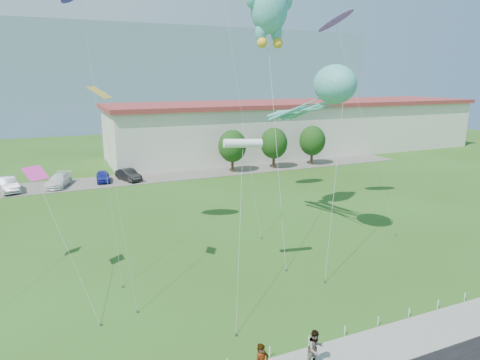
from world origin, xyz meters
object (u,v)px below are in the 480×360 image
warehouse (299,127)px  parked_car_white (59,180)px  octopus_kite (322,96)px  parked_car_silver (7,184)px  parked_car_blue (103,176)px  teddy_bear_kite (269,3)px  parked_car_black (129,175)px  pedestrian_right (315,349)px

warehouse → parked_car_white: 38.00m
parked_car_white → octopus_kite: size_ratio=0.37×
warehouse → parked_car_silver: warehouse is taller
parked_car_white → parked_car_blue: parked_car_white is taller
parked_car_blue → octopus_kite: (12.48, -25.56, 9.97)m
parked_car_blue → parked_car_white: bearing=-171.1°
parked_car_blue → teddy_bear_kite: size_ratio=0.18×
parked_car_silver → parked_car_white: parked_car_silver is taller
teddy_bear_kite → octopus_kite: bearing=-64.2°
parked_car_silver → teddy_bear_kite: (20.26, -20.74, 16.36)m
parked_car_white → teddy_bear_kite: (15.21, -20.96, 16.46)m
parked_car_white → octopus_kite: octopus_kite is taller
parked_car_silver → parked_car_blue: (9.83, 0.59, -0.15)m
parked_car_silver → parked_car_black: size_ratio=1.15×
parked_car_white → parked_car_blue: (4.78, 0.37, -0.05)m
warehouse → parked_car_black: 30.78m
teddy_bear_kite → parked_car_white: bearing=126.0°
teddy_bear_kite → parked_car_blue: bearing=116.1°
warehouse → pedestrian_right: 54.38m
parked_car_silver → parked_car_black: (12.67, 0.03, -0.10)m
pedestrian_right → octopus_kite: bearing=52.4°
parked_car_white → parked_car_black: 7.62m
parked_car_blue → teddy_bear_kite: (10.43, -21.33, 16.51)m
pedestrian_right → teddy_bear_kite: size_ratio=0.08×
pedestrian_right → warehouse: bearing=55.5°
pedestrian_right → parked_car_blue: pedestrian_right is taller
warehouse → parked_car_black: bearing=-161.9°
pedestrian_right → parked_car_white: (-9.06, 37.44, -0.19)m
parked_car_white → parked_car_blue: size_ratio=1.27×
pedestrian_right → parked_car_black: bearing=88.4°
pedestrian_right → parked_car_white: size_ratio=0.35×
warehouse → parked_car_black: warehouse is taller
parked_car_silver → octopus_kite: bearing=-63.8°
warehouse → parked_car_blue: (-31.92, -8.92, -3.44)m
octopus_kite → parked_car_black: bearing=111.1°
parked_car_blue → parked_car_black: size_ratio=0.90×
pedestrian_right → teddy_bear_kite: bearing=65.7°
pedestrian_right → parked_car_silver: (-14.12, 37.22, -0.10)m
pedestrian_right → parked_car_silver: bearing=106.9°
parked_car_white → teddy_bear_kite: teddy_bear_kite is taller
parked_car_black → teddy_bear_kite: size_ratio=0.20×
parked_car_white → octopus_kite: (17.25, -25.20, 9.92)m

